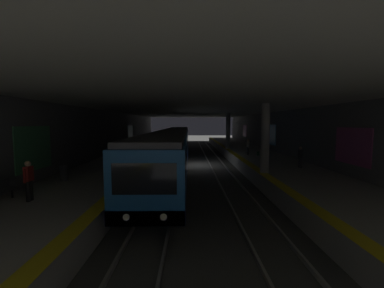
# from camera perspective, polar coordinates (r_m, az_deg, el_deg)

# --- Properties ---
(ground_plane) EXTENTS (120.00, 120.00, 0.00)m
(ground_plane) POSITION_cam_1_polar(r_m,az_deg,el_deg) (24.98, 0.80, -5.01)
(ground_plane) COLOR #42423F
(track_left) EXTENTS (60.00, 1.53, 0.16)m
(track_left) POSITION_cam_1_polar(r_m,az_deg,el_deg) (25.12, 5.84, -4.79)
(track_left) COLOR gray
(track_left) RESTS_ON ground
(track_right) EXTENTS (60.00, 1.53, 0.16)m
(track_right) POSITION_cam_1_polar(r_m,az_deg,el_deg) (25.00, -4.26, -4.83)
(track_right) COLOR gray
(track_right) RESTS_ON ground
(platform_left) EXTENTS (60.00, 5.30, 1.06)m
(platform_left) POSITION_cam_1_polar(r_m,az_deg,el_deg) (25.91, 15.47, -3.65)
(platform_left) COLOR #A8A59E
(platform_left) RESTS_ON ground
(platform_right) EXTENTS (60.00, 5.30, 1.06)m
(platform_right) POSITION_cam_1_polar(r_m,az_deg,el_deg) (25.57, -14.06, -3.73)
(platform_right) COLOR #A8A59E
(platform_right) RESTS_ON ground
(wall_left) EXTENTS (60.00, 0.56, 5.60)m
(wall_left) POSITION_cam_1_polar(r_m,az_deg,el_deg) (26.65, 21.57, 1.34)
(wall_left) COLOR slate
(wall_left) RESTS_ON ground
(wall_right) EXTENTS (60.00, 0.56, 5.60)m
(wall_right) POSITION_cam_1_polar(r_m,az_deg,el_deg) (26.15, -20.37, 1.31)
(wall_right) COLOR slate
(wall_right) RESTS_ON ground
(ceiling_slab) EXTENTS (60.00, 19.40, 0.40)m
(ceiling_slab) POSITION_cam_1_polar(r_m,az_deg,el_deg) (24.64, 0.82, 8.39)
(ceiling_slab) COLOR beige
(ceiling_slab) RESTS_ON wall_left
(pillar_near) EXTENTS (0.56, 0.56, 4.55)m
(pillar_near) POSITION_cam_1_polar(r_m,az_deg,el_deg) (16.58, 16.87, 1.28)
(pillar_near) COLOR gray
(pillar_near) RESTS_ON platform_left
(pillar_far) EXTENTS (0.56, 0.56, 4.55)m
(pillar_far) POSITION_cam_1_polar(r_m,az_deg,el_deg) (31.22, 8.52, 3.07)
(pillar_far) COLOR gray
(pillar_far) RESTS_ON platform_left
(metro_train) EXTENTS (35.21, 2.83, 3.49)m
(metro_train) POSITION_cam_1_polar(r_m,az_deg,el_deg) (25.93, -4.13, -0.14)
(metro_train) COLOR #19569E
(metro_train) RESTS_ON track_right
(bench_left_near) EXTENTS (1.70, 0.47, 0.86)m
(bench_left_near) POSITION_cam_1_polar(r_m,az_deg,el_deg) (29.97, 17.14, -0.52)
(bench_left_near) COLOR #262628
(bench_left_near) RESTS_ON platform_left
(bench_left_mid) EXTENTS (1.70, 0.47, 0.86)m
(bench_left_mid) POSITION_cam_1_polar(r_m,az_deg,el_deg) (37.95, 13.29, 0.68)
(bench_left_mid) COLOR #262628
(bench_left_mid) RESTS_ON platform_left
(bench_right_mid) EXTENTS (1.70, 0.47, 0.86)m
(bench_right_mid) POSITION_cam_1_polar(r_m,az_deg,el_deg) (29.21, -16.36, -0.64)
(bench_right_mid) COLOR #262628
(bench_right_mid) RESTS_ON platform_right
(bench_right_far) EXTENTS (1.70, 0.47, 0.86)m
(bench_right_far) POSITION_cam_1_polar(r_m,az_deg,el_deg) (32.22, -14.87, -0.10)
(bench_right_far) COLOR #262628
(bench_right_far) RESTS_ON platform_right
(person_waiting_near) EXTENTS (0.60, 0.22, 1.55)m
(person_waiting_near) POSITION_cam_1_polar(r_m,az_deg,el_deg) (19.49, 24.20, -2.68)
(person_waiting_near) COLOR #3F3F3F
(person_waiting_near) RESTS_ON platform_left
(person_walking_mid) EXTENTS (0.60, 0.23, 1.71)m
(person_walking_mid) POSITION_cam_1_polar(r_m,az_deg,el_deg) (12.29, -34.14, -6.91)
(person_walking_mid) COLOR black
(person_walking_mid) RESTS_ON platform_right
(person_standing_far) EXTENTS (0.60, 0.23, 1.65)m
(person_standing_far) POSITION_cam_1_polar(r_m,az_deg,el_deg) (37.84, -8.74, 1.30)
(person_standing_far) COLOR #313131
(person_standing_far) RESTS_ON platform_right
(person_boarding) EXTENTS (0.60, 0.22, 1.62)m
(person_boarding) POSITION_cam_1_polar(r_m,az_deg,el_deg) (25.51, 13.08, -0.56)
(person_boarding) COLOR #3A3A3A
(person_boarding) RESTS_ON platform_left
(suitcase_rolling) EXTENTS (0.41, 0.25, 0.94)m
(suitcase_rolling) POSITION_cam_1_polar(r_m,az_deg,el_deg) (30.30, -10.71, -0.72)
(suitcase_rolling) COLOR maroon
(suitcase_rolling) RESTS_ON platform_right
(backpack_on_floor) EXTENTS (0.30, 0.20, 0.40)m
(backpack_on_floor) POSITION_cam_1_polar(r_m,az_deg,el_deg) (25.39, 15.31, -2.17)
(backpack_on_floor) COLOR #1E512D
(backpack_on_floor) RESTS_ON platform_left
(trash_bin) EXTENTS (0.44, 0.44, 0.85)m
(trash_bin) POSITION_cam_1_polar(r_m,az_deg,el_deg) (15.68, -27.98, -6.11)
(trash_bin) COLOR #595B5E
(trash_bin) RESTS_ON platform_right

